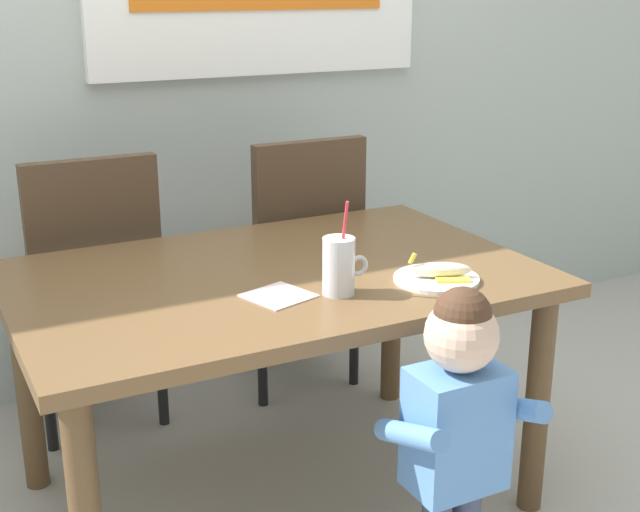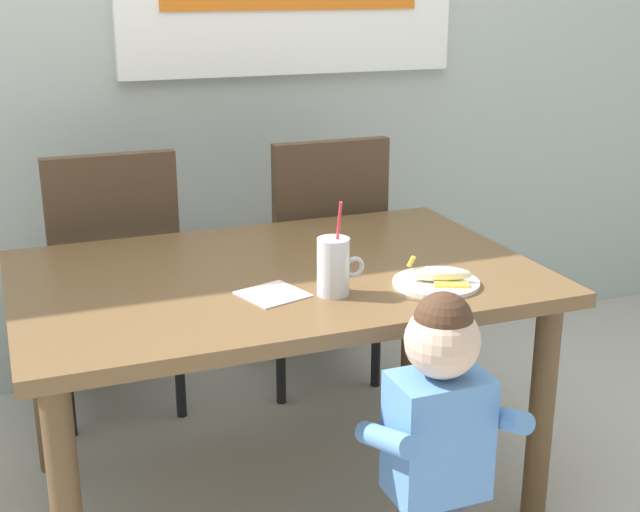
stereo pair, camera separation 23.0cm
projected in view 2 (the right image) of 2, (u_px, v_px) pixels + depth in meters
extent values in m
plane|color=#B7B2A8|center=(280.00, 492.00, 2.59)|extent=(24.00, 24.00, 0.00)
cube|color=brown|center=(277.00, 277.00, 2.38)|extent=(1.43, 0.94, 0.04)
cylinder|color=brown|center=(541.00, 415.00, 2.36)|extent=(0.07, 0.07, 0.67)
cylinder|color=brown|center=(42.00, 372.00, 2.62)|extent=(0.07, 0.07, 0.67)
cylinder|color=brown|center=(412.00, 316.00, 3.06)|extent=(0.07, 0.07, 0.67)
cube|color=#4C3826|center=(111.00, 287.00, 3.01)|extent=(0.44, 0.44, 0.06)
cube|color=#4C3826|center=(114.00, 228.00, 2.75)|extent=(0.42, 0.05, 0.48)
cylinder|color=black|center=(158.00, 323.00, 3.32)|extent=(0.04, 0.04, 0.42)
cylinder|color=black|center=(57.00, 337.00, 3.19)|extent=(0.04, 0.04, 0.42)
cylinder|color=black|center=(179.00, 362.00, 2.98)|extent=(0.04, 0.04, 0.42)
cylinder|color=black|center=(67.00, 379.00, 2.85)|extent=(0.04, 0.04, 0.42)
cube|color=#4C3826|center=(311.00, 265.00, 3.24)|extent=(0.44, 0.44, 0.06)
cube|color=#4C3826|center=(331.00, 209.00, 2.98)|extent=(0.42, 0.05, 0.48)
cylinder|color=black|center=(338.00, 301.00, 3.55)|extent=(0.04, 0.04, 0.42)
cylinder|color=black|center=(250.00, 313.00, 3.42)|extent=(0.04, 0.04, 0.42)
cylinder|color=black|center=(376.00, 335.00, 3.21)|extent=(0.04, 0.04, 0.42)
cylinder|color=black|center=(281.00, 350.00, 3.08)|extent=(0.04, 0.04, 0.42)
cube|color=#598CD1|center=(438.00, 436.00, 1.95)|extent=(0.22, 0.15, 0.30)
sphere|color=beige|center=(442.00, 341.00, 1.88)|extent=(0.17, 0.17, 0.17)
sphere|color=#472D1E|center=(443.00, 321.00, 1.86)|extent=(0.13, 0.13, 0.13)
cylinder|color=#598CD1|center=(386.00, 439.00, 1.87)|extent=(0.05, 0.24, 0.13)
cylinder|color=#598CD1|center=(496.00, 417.00, 1.97)|extent=(0.05, 0.24, 0.13)
cylinder|color=silver|center=(333.00, 267.00, 2.17)|extent=(0.08, 0.08, 0.15)
cylinder|color=white|center=(333.00, 278.00, 2.18)|extent=(0.07, 0.07, 0.08)
torus|color=silver|center=(354.00, 267.00, 2.19)|extent=(0.06, 0.01, 0.06)
cylinder|color=#E5333F|center=(337.00, 242.00, 2.15)|extent=(0.01, 0.05, 0.22)
cylinder|color=white|center=(436.00, 283.00, 2.26)|extent=(0.23, 0.23, 0.01)
ellipsoid|color=#F4EAC6|center=(440.00, 274.00, 2.25)|extent=(0.17, 0.11, 0.04)
cube|color=yellow|center=(452.00, 285.00, 2.22)|extent=(0.10, 0.07, 0.01)
cube|color=yellow|center=(446.00, 275.00, 2.29)|extent=(0.10, 0.07, 0.01)
cylinder|color=yellow|center=(411.00, 261.00, 2.24)|extent=(0.03, 0.02, 0.03)
cube|color=silver|center=(273.00, 294.00, 2.19)|extent=(0.19, 0.19, 0.00)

